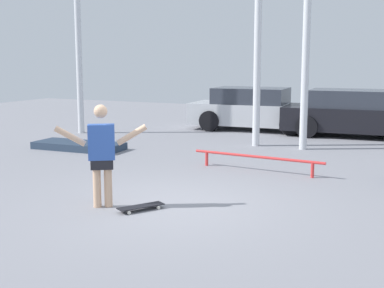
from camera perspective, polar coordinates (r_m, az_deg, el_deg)
name	(u,v)px	position (r m, az deg, el deg)	size (l,w,h in m)	color
ground_plane	(168,205)	(9.04, -2.55, -6.51)	(36.00, 36.00, 0.00)	gray
skateboarder	(102,151)	(8.84, -9.61, -0.75)	(1.30, 0.92, 1.70)	#DBAD89
skateboard	(141,207)	(8.75, -5.48, -6.66)	(0.59, 0.78, 0.08)	black
manual_pad	(79,146)	(14.75, -11.98, -0.19)	(2.46, 0.97, 0.19)	#28384C
grind_rail	(257,158)	(11.68, 6.94, -1.53)	(3.02, 0.31, 0.35)	red
parked_car_silver	(255,109)	(18.42, 6.69, 3.68)	(4.53, 2.25, 1.44)	#B7BABF
parked_car_black	(355,114)	(17.51, 17.00, 3.09)	(4.60, 2.23, 1.46)	black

